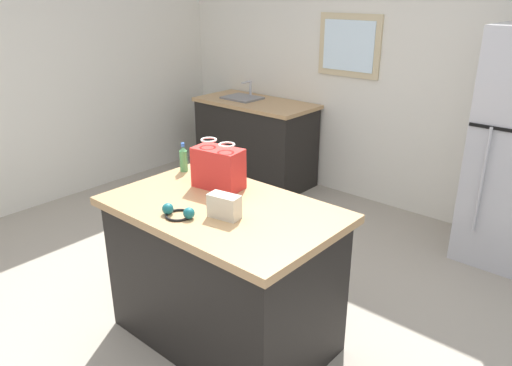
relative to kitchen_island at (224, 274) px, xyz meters
The scene contains 8 objects.
ground 0.47m from the kitchen_island, 159.33° to the left, with size 6.83×6.83×0.00m, color #9E9384.
back_wall 2.75m from the kitchen_island, 91.81° to the left, with size 5.69×0.13×2.64m.
kitchen_island is the anchor object (origin of this frame).
sink_counter 2.78m from the kitchen_island, 127.03° to the left, with size 1.35×0.65×1.10m.
shopping_bag 0.65m from the kitchen_island, 138.16° to the left, with size 0.33×0.21×0.30m.
small_box 0.54m from the kitchen_island, 39.78° to the right, with size 0.17×0.09×0.13m, color beige.
bottle 0.84m from the kitchen_island, 157.99° to the left, with size 0.05×0.05×0.20m.
ear_defenders 0.55m from the kitchen_island, 107.52° to the right, with size 0.19×0.19×0.06m.
Camera 1 is at (1.91, -1.85, 2.08)m, focal length 34.62 mm.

